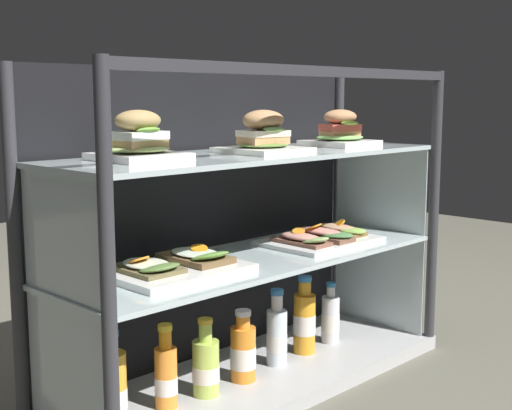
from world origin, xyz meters
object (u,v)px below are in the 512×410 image
object	(u,v)px
juice_bottle_front_fourth	(304,321)
juice_bottle_front_left_end	(332,319)
plated_roll_sandwich_left_of_center	(139,141)
juice_bottle_tucked_behind	(206,366)
juice_bottle_front_right_end	(112,388)
juice_bottle_front_middle	(277,335)
open_sandwich_tray_center	(322,237)
open_sandwich_tray_far_left	(176,266)
juice_bottle_near_post	(166,375)
plated_roll_sandwich_right_of_center	(341,133)
juice_bottle_back_left	(243,352)
plated_roll_sandwich_near_left_corner	(263,137)

from	to	relation	value
juice_bottle_front_fourth	juice_bottle_front_left_end	distance (m)	0.13
plated_roll_sandwich_left_of_center	juice_bottle_front_left_end	xyz separation A→B (m)	(0.70, -0.04, -0.59)
juice_bottle_tucked_behind	plated_roll_sandwich_left_of_center	bearing A→B (deg)	161.64
juice_bottle_front_right_end	juice_bottle_front_fourth	world-z (taller)	juice_bottle_front_fourth
juice_bottle_front_middle	open_sandwich_tray_center	bearing A→B (deg)	-2.51
open_sandwich_tray_far_left	juice_bottle_front_fourth	distance (m)	0.54
juice_bottle_front_middle	juice_bottle_near_post	bearing A→B (deg)	179.91
juice_bottle_front_left_end	juice_bottle_front_right_end	bearing A→B (deg)	179.16
plated_roll_sandwich_right_of_center	juice_bottle_front_middle	xyz separation A→B (m)	(-0.29, -0.01, -0.57)
open_sandwich_tray_far_left	juice_bottle_front_fourth	size ratio (longest dim) A/B	1.45
plated_roll_sandwich_right_of_center	juice_bottle_back_left	xyz separation A→B (m)	(-0.44, -0.02, -0.58)
plated_roll_sandwich_near_left_corner	juice_bottle_back_left	size ratio (longest dim) A/B	1.03
plated_roll_sandwich_left_of_center	juice_bottle_front_fourth	size ratio (longest dim) A/B	0.81
open_sandwich_tray_far_left	juice_bottle_tucked_behind	world-z (taller)	open_sandwich_tray_far_left
juice_bottle_front_right_end	juice_bottle_front_fourth	size ratio (longest dim) A/B	0.98
plated_roll_sandwich_near_left_corner	juice_bottle_back_left	world-z (taller)	plated_roll_sandwich_near_left_corner
juice_bottle_near_post	juice_bottle_back_left	size ratio (longest dim) A/B	1.08
juice_bottle_front_right_end	juice_bottle_tucked_behind	xyz separation A→B (m)	(0.27, -0.03, -0.01)
juice_bottle_front_left_end	open_sandwich_tray_center	bearing A→B (deg)	-170.30
plated_roll_sandwich_left_of_center	juice_bottle_back_left	size ratio (longest dim) A/B	0.97
juice_bottle_front_right_end	juice_bottle_back_left	distance (m)	0.40
open_sandwich_tray_far_left	juice_bottle_front_fourth	xyz separation A→B (m)	(0.48, -0.01, -0.25)
plated_roll_sandwich_left_of_center	juice_bottle_back_left	world-z (taller)	plated_roll_sandwich_left_of_center
plated_roll_sandwich_left_of_center	juice_bottle_front_fourth	bearing A→B (deg)	-3.17
plated_roll_sandwich_near_left_corner	juice_bottle_back_left	distance (m)	0.59
plated_roll_sandwich_near_left_corner	open_sandwich_tray_far_left	bearing A→B (deg)	173.82
juice_bottle_tucked_behind	juice_bottle_back_left	bearing A→B (deg)	-0.29
plated_roll_sandwich_left_of_center	open_sandwich_tray_far_left	size ratio (longest dim) A/B	0.56
juice_bottle_near_post	juice_bottle_front_left_end	distance (m)	0.66
plated_roll_sandwich_right_of_center	open_sandwich_tray_center	distance (m)	0.32
open_sandwich_tray_far_left	juice_bottle_front_fourth	world-z (taller)	open_sandwich_tray_far_left
juice_bottle_tucked_behind	juice_bottle_front_fourth	xyz separation A→B (m)	(0.41, 0.02, 0.02)
juice_bottle_front_middle	juice_bottle_front_fourth	bearing A→B (deg)	3.47
juice_bottle_front_right_end	juice_bottle_front_left_end	xyz separation A→B (m)	(0.81, -0.01, -0.01)
open_sandwich_tray_center	juice_bottle_front_middle	size ratio (longest dim) A/B	1.52
juice_bottle_front_left_end	juice_bottle_near_post	bearing A→B (deg)	-179.76
juice_bottle_tucked_behind	juice_bottle_back_left	distance (m)	0.13
juice_bottle_tucked_behind	juice_bottle_front_middle	distance (m)	0.28
open_sandwich_tray_far_left	juice_bottle_back_left	distance (m)	0.34
open_sandwich_tray_center	juice_bottle_back_left	world-z (taller)	open_sandwich_tray_center
juice_bottle_front_right_end	juice_bottle_front_middle	xyz separation A→B (m)	(0.55, -0.02, -0.00)
juice_bottle_back_left	plated_roll_sandwich_right_of_center	bearing A→B (deg)	2.47
open_sandwich_tray_center	juice_bottle_near_post	xyz separation A→B (m)	(-0.59, 0.01, -0.27)
juice_bottle_front_right_end	juice_bottle_front_left_end	bearing A→B (deg)	-0.84
plated_roll_sandwich_right_of_center	open_sandwich_tray_far_left	world-z (taller)	plated_roll_sandwich_right_of_center
plated_roll_sandwich_right_of_center	open_sandwich_tray_far_left	bearing A→B (deg)	179.07
juice_bottle_near_post	open_sandwich_tray_center	bearing A→B (deg)	-0.86
juice_bottle_front_right_end	juice_bottle_back_left	size ratio (longest dim) A/B	1.17
plated_roll_sandwich_left_of_center	juice_bottle_near_post	xyz separation A→B (m)	(0.04, -0.04, -0.58)
plated_roll_sandwich_left_of_center	juice_bottle_front_middle	size ratio (longest dim) A/B	0.85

